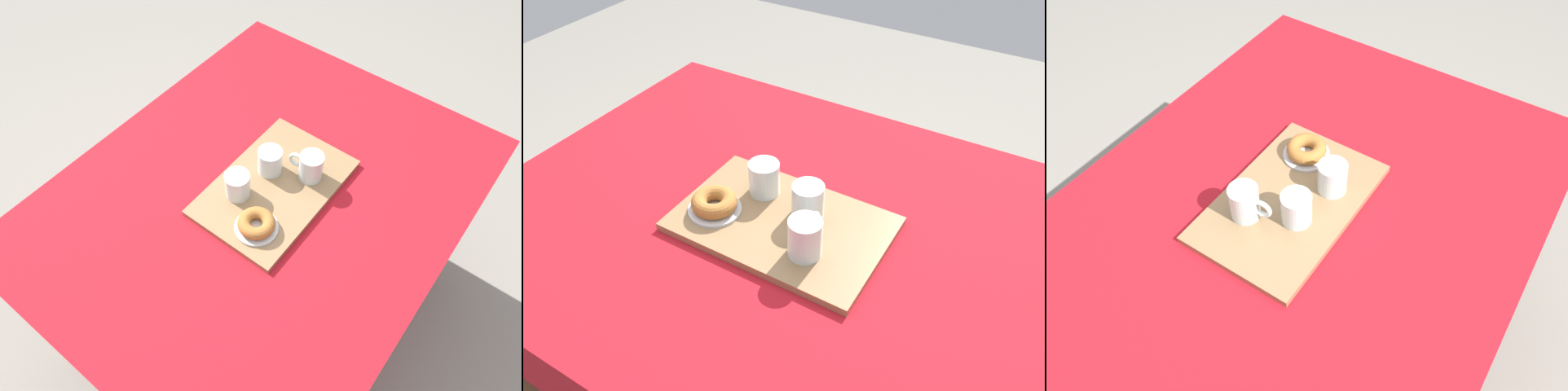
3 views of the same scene
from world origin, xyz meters
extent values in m
cube|color=#A8141E|center=(0.00, 0.00, 0.76)|extent=(1.35, 1.08, 0.03)
cube|color=#A8141E|center=(0.00, 0.54, 0.67)|extent=(1.35, 0.01, 0.14)
cube|color=#A8141E|center=(-0.67, 0.00, 0.67)|extent=(0.01, 1.08, 0.14)
cylinder|color=brown|center=(-0.58, 0.45, 0.37)|extent=(0.06, 0.06, 0.74)
cylinder|color=brown|center=(0.58, 0.45, 0.37)|extent=(0.06, 0.06, 0.74)
cube|color=olive|center=(0.03, -0.02, 0.78)|extent=(0.47, 0.31, 0.02)
cylinder|color=silver|center=(0.13, -0.09, 0.83)|extent=(0.07, 0.07, 0.09)
cylinder|color=#5B230A|center=(0.13, -0.09, 0.83)|extent=(0.06, 0.06, 0.06)
torus|color=silver|center=(0.12, -0.04, 0.84)|extent=(0.02, 0.05, 0.05)
cylinder|color=silver|center=(0.07, 0.02, 0.83)|extent=(0.07, 0.07, 0.08)
cylinder|color=silver|center=(0.07, 0.02, 0.81)|extent=(0.06, 0.06, 0.04)
cylinder|color=silver|center=(-0.06, 0.04, 0.83)|extent=(0.07, 0.07, 0.08)
cylinder|color=silver|center=(-0.06, 0.04, 0.81)|extent=(0.06, 0.06, 0.03)
cylinder|color=silver|center=(-0.12, -0.07, 0.79)|extent=(0.12, 0.12, 0.01)
torus|color=#A3662D|center=(-0.12, -0.07, 0.81)|extent=(0.11, 0.11, 0.04)
camera|label=1|loc=(-0.67, -0.52, 1.92)|focal=32.87mm
camera|label=2|loc=(0.50, -0.79, 1.60)|focal=36.78mm
camera|label=3|loc=(0.69, 0.45, 1.77)|focal=35.62mm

